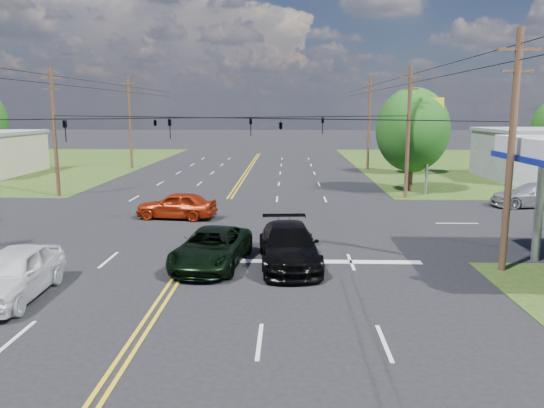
{
  "coord_description": "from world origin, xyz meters",
  "views": [
    {
      "loc": [
        4.27,
        -18.0,
        6.46
      ],
      "look_at": [
        3.56,
        6.0,
        2.16
      ],
      "focal_mm": 35.0,
      "sensor_mm": 36.0,
      "label": 1
    }
  ],
  "objects_px": {
    "tree_right_b": "(410,132)",
    "suv_black": "(289,245)",
    "tree_right_a": "(413,130)",
    "pole_nw": "(55,131)",
    "pickup_dkgreen": "(212,248)",
    "pole_ne": "(408,131)",
    "pole_left_far": "(130,121)",
    "pole_se": "(511,150)",
    "pickup_white": "(13,274)",
    "pole_right_far": "(369,121)"
  },
  "relations": [
    {
      "from": "pole_left_far",
      "to": "tree_right_a",
      "type": "relative_size",
      "value": 1.22
    },
    {
      "from": "pole_ne",
      "to": "pickup_dkgreen",
      "type": "xyz_separation_m",
      "value": [
        -11.88,
        -17.67,
        -4.15
      ]
    },
    {
      "from": "pole_se",
      "to": "pole_ne",
      "type": "xyz_separation_m",
      "value": [
        0.0,
        18.0,
        0.0
      ]
    },
    {
      "from": "tree_right_b",
      "to": "pickup_white",
      "type": "distance_m",
      "value": 42.79
    },
    {
      "from": "pole_right_far",
      "to": "pickup_white",
      "type": "height_order",
      "value": "pole_right_far"
    },
    {
      "from": "pole_se",
      "to": "pole_left_far",
      "type": "height_order",
      "value": "pole_left_far"
    },
    {
      "from": "tree_right_a",
      "to": "suv_black",
      "type": "xyz_separation_m",
      "value": [
        -9.67,
        -20.5,
        -4.02
      ]
    },
    {
      "from": "pole_left_far",
      "to": "tree_right_a",
      "type": "bearing_deg",
      "value": -30.65
    },
    {
      "from": "pickup_dkgreen",
      "to": "suv_black",
      "type": "relative_size",
      "value": 0.94
    },
    {
      "from": "pole_left_far",
      "to": "tree_right_b",
      "type": "height_order",
      "value": "pole_left_far"
    },
    {
      "from": "tree_right_b",
      "to": "pickup_dkgreen",
      "type": "relative_size",
      "value": 1.28
    },
    {
      "from": "pole_se",
      "to": "tree_right_b",
      "type": "relative_size",
      "value": 1.34
    },
    {
      "from": "pole_right_far",
      "to": "pickup_dkgreen",
      "type": "distance_m",
      "value": 38.8
    },
    {
      "from": "pole_nw",
      "to": "tree_right_b",
      "type": "relative_size",
      "value": 1.34
    },
    {
      "from": "pole_ne",
      "to": "pole_nw",
      "type": "bearing_deg",
      "value": 180.0
    },
    {
      "from": "pole_nw",
      "to": "suv_black",
      "type": "xyz_separation_m",
      "value": [
        17.33,
        -17.5,
        -4.06
      ]
    },
    {
      "from": "pole_left_far",
      "to": "suv_black",
      "type": "xyz_separation_m",
      "value": [
        17.33,
        -36.5,
        -4.32
      ]
    },
    {
      "from": "pole_se",
      "to": "pole_left_far",
      "type": "bearing_deg",
      "value": 125.1
    },
    {
      "from": "pole_se",
      "to": "pickup_dkgreen",
      "type": "distance_m",
      "value": 12.59
    },
    {
      "from": "pickup_dkgreen",
      "to": "suv_black",
      "type": "bearing_deg",
      "value": 10.45
    },
    {
      "from": "pole_right_far",
      "to": "pickup_white",
      "type": "xyz_separation_m",
      "value": [
        -18.19,
        -40.74,
        -4.28
      ]
    },
    {
      "from": "suv_black",
      "to": "pole_nw",
      "type": "bearing_deg",
      "value": 130.06
    },
    {
      "from": "pole_ne",
      "to": "pickup_white",
      "type": "xyz_separation_m",
      "value": [
        -18.19,
        -21.74,
        -4.03
      ]
    },
    {
      "from": "pole_se",
      "to": "pole_nw",
      "type": "xyz_separation_m",
      "value": [
        -26.0,
        18.0,
        0.0
      ]
    },
    {
      "from": "pole_left_far",
      "to": "pole_ne",
      "type": "bearing_deg",
      "value": -36.16
    },
    {
      "from": "pole_nw",
      "to": "pole_ne",
      "type": "bearing_deg",
      "value": 0.0
    },
    {
      "from": "pole_ne",
      "to": "pole_left_far",
      "type": "relative_size",
      "value": 0.95
    },
    {
      "from": "pole_nw",
      "to": "pole_ne",
      "type": "distance_m",
      "value": 26.0
    },
    {
      "from": "tree_right_a",
      "to": "pickup_dkgreen",
      "type": "relative_size",
      "value": 1.48
    },
    {
      "from": "pole_ne",
      "to": "pole_right_far",
      "type": "xyz_separation_m",
      "value": [
        0.0,
        19.0,
        0.25
      ]
    },
    {
      "from": "pole_se",
      "to": "tree_right_b",
      "type": "xyz_separation_m",
      "value": [
        3.5,
        33.0,
        -0.7
      ]
    },
    {
      "from": "pickup_dkgreen",
      "to": "suv_black",
      "type": "xyz_separation_m",
      "value": [
        3.21,
        0.17,
        0.08
      ]
    },
    {
      "from": "pole_ne",
      "to": "pole_left_far",
      "type": "bearing_deg",
      "value": 143.84
    },
    {
      "from": "pole_left_far",
      "to": "suv_black",
      "type": "distance_m",
      "value": 40.64
    },
    {
      "from": "pole_left_far",
      "to": "pickup_white",
      "type": "xyz_separation_m",
      "value": [
        7.81,
        -40.74,
        -4.28
      ]
    },
    {
      "from": "pole_left_far",
      "to": "tree_right_b",
      "type": "relative_size",
      "value": 1.41
    },
    {
      "from": "pole_left_far",
      "to": "pickup_dkgreen",
      "type": "distance_m",
      "value": 39.54
    },
    {
      "from": "pole_left_far",
      "to": "pickup_white",
      "type": "bearing_deg",
      "value": -79.15
    },
    {
      "from": "tree_right_b",
      "to": "suv_black",
      "type": "bearing_deg",
      "value": -110.53
    },
    {
      "from": "tree_right_a",
      "to": "pickup_dkgreen",
      "type": "distance_m",
      "value": 24.7
    },
    {
      "from": "pole_right_far",
      "to": "tree_right_b",
      "type": "relative_size",
      "value": 1.41
    },
    {
      "from": "pole_right_far",
      "to": "suv_black",
      "type": "xyz_separation_m",
      "value": [
        -8.67,
        -36.5,
        -4.32
      ]
    },
    {
      "from": "tree_right_a",
      "to": "pickup_dkgreen",
      "type": "xyz_separation_m",
      "value": [
        -12.88,
        -20.67,
        -4.1
      ]
    },
    {
      "from": "tree_right_b",
      "to": "pole_nw",
      "type": "bearing_deg",
      "value": -153.05
    },
    {
      "from": "pickup_dkgreen",
      "to": "pickup_white",
      "type": "height_order",
      "value": "pickup_white"
    },
    {
      "from": "pole_nw",
      "to": "pickup_white",
      "type": "height_order",
      "value": "pole_nw"
    },
    {
      "from": "tree_right_b",
      "to": "tree_right_a",
      "type": "bearing_deg",
      "value": -101.77
    },
    {
      "from": "pickup_white",
      "to": "pole_se",
      "type": "bearing_deg",
      "value": 9.5
    },
    {
      "from": "pole_nw",
      "to": "pole_se",
      "type": "bearing_deg",
      "value": -34.7
    },
    {
      "from": "pole_se",
      "to": "pickup_white",
      "type": "distance_m",
      "value": 19.0
    }
  ]
}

